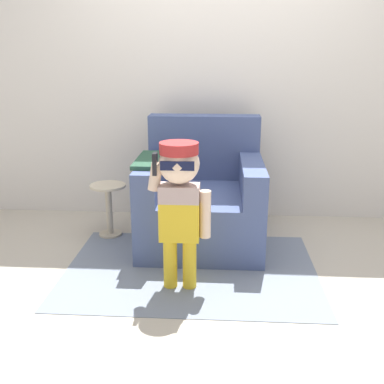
{
  "coord_description": "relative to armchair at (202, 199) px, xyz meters",
  "views": [
    {
      "loc": [
        0.05,
        -3.26,
        1.41
      ],
      "look_at": [
        -0.15,
        -0.34,
        0.52
      ],
      "focal_mm": 42.0,
      "sensor_mm": 36.0,
      "label": 1
    }
  ],
  "objects": [
    {
      "name": "rug",
      "position": [
        -0.05,
        -0.55,
        -0.33
      ],
      "size": [
        1.71,
        1.23,
        0.01
      ],
      "color": "gray",
      "rests_on": "ground_plane"
    },
    {
      "name": "person_child",
      "position": [
        -0.1,
        -0.8,
        0.29
      ],
      "size": [
        0.38,
        0.29,
        0.93
      ],
      "color": "gold",
      "rests_on": "ground_plane"
    },
    {
      "name": "wall_back",
      "position": [
        0.1,
        0.62,
        0.97
      ],
      "size": [
        10.0,
        0.05,
        2.6
      ],
      "color": "silver",
      "rests_on": "ground_plane"
    },
    {
      "name": "side_table",
      "position": [
        -0.75,
        0.02,
        -0.07
      ],
      "size": [
        0.29,
        0.29,
        0.43
      ],
      "color": "beige",
      "rests_on": "ground_plane"
    },
    {
      "name": "ground_plane",
      "position": [
        0.1,
        -0.09,
        -0.33
      ],
      "size": [
        10.0,
        10.0,
        0.0
      ],
      "primitive_type": "plane",
      "color": "#BCB29E"
    },
    {
      "name": "armchair",
      "position": [
        0.0,
        0.0,
        0.0
      ],
      "size": [
        0.93,
        0.99,
        0.95
      ],
      "color": "#475684",
      "rests_on": "ground_plane"
    }
  ]
}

